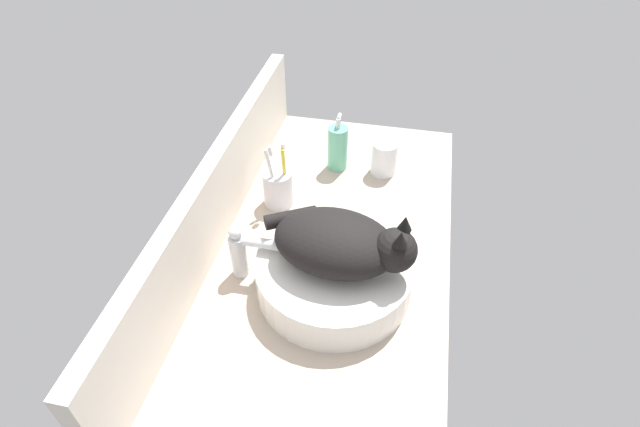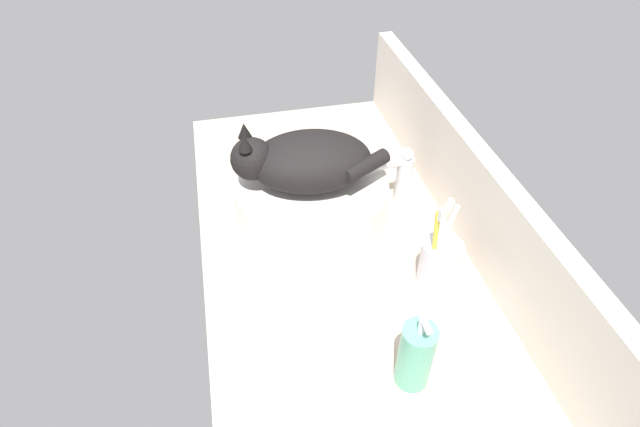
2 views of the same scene
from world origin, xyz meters
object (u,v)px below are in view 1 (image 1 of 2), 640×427
(toothbrush_cup, at_px, (278,187))
(faucet, at_px, (243,250))
(water_glass, at_px, (384,160))
(soap_dispenser, at_px, (338,148))
(sink_basin, at_px, (334,275))
(cat, at_px, (342,243))

(toothbrush_cup, bearing_deg, faucet, 178.14)
(toothbrush_cup, bearing_deg, water_glass, -52.83)
(soap_dispenser, relative_size, water_glass, 1.71)
(sink_basin, relative_size, toothbrush_cup, 1.76)
(toothbrush_cup, bearing_deg, cat, -140.89)
(cat, xyz_separation_m, soap_dispenser, (0.44, 0.08, -0.07))
(faucet, xyz_separation_m, toothbrush_cup, (0.25, -0.01, -0.02))
(faucet, distance_m, water_glass, 0.51)
(sink_basin, bearing_deg, soap_dispenser, 9.30)
(faucet, bearing_deg, cat, -90.24)
(cat, bearing_deg, faucet, 89.76)
(cat, bearing_deg, toothbrush_cup, 39.11)
(faucet, relative_size, soap_dispenser, 0.85)
(toothbrush_cup, xyz_separation_m, water_glass, (0.19, -0.25, -0.01))
(faucet, xyz_separation_m, water_glass, (0.44, -0.26, -0.03))
(soap_dispenser, height_order, water_glass, soap_dispenser)
(faucet, height_order, toothbrush_cup, toothbrush_cup)
(sink_basin, distance_m, soap_dispenser, 0.44)
(sink_basin, height_order, water_glass, water_glass)
(soap_dispenser, xyz_separation_m, water_glass, (0.00, -0.13, -0.02))
(cat, relative_size, toothbrush_cup, 1.71)
(sink_basin, distance_m, cat, 0.10)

